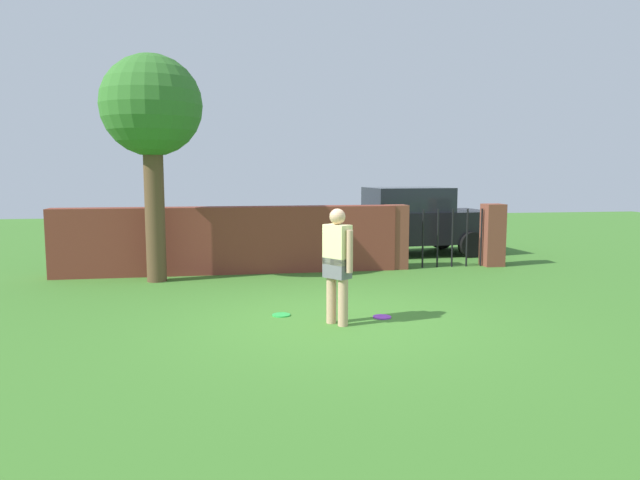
{
  "coord_description": "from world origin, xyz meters",
  "views": [
    {
      "loc": [
        -1.58,
        -7.98,
        2.12
      ],
      "look_at": [
        -0.02,
        1.43,
        1.0
      ],
      "focal_mm": 32.7,
      "sensor_mm": 36.0,
      "label": 1
    }
  ],
  "objects_px": {
    "car": "(407,221)",
    "frisbee_purple": "(382,317)",
    "tree": "(152,111)",
    "frisbee_green": "(281,315)",
    "person": "(337,261)"
  },
  "relations": [
    {
      "from": "tree",
      "to": "frisbee_green",
      "type": "distance_m",
      "value": 4.97
    },
    {
      "from": "tree",
      "to": "frisbee_green",
      "type": "bearing_deg",
      "value": -55.73
    },
    {
      "from": "tree",
      "to": "car",
      "type": "xyz_separation_m",
      "value": [
        5.93,
        2.73,
        -2.39
      ]
    },
    {
      "from": "car",
      "to": "frisbee_green",
      "type": "relative_size",
      "value": 16.01
    },
    {
      "from": "frisbee_green",
      "to": "tree",
      "type": "bearing_deg",
      "value": 124.27
    },
    {
      "from": "tree",
      "to": "frisbee_purple",
      "type": "height_order",
      "value": "tree"
    },
    {
      "from": "frisbee_green",
      "to": "frisbee_purple",
      "type": "relative_size",
      "value": 1.0
    },
    {
      "from": "tree",
      "to": "car",
      "type": "distance_m",
      "value": 6.96
    },
    {
      "from": "tree",
      "to": "frisbee_purple",
      "type": "bearing_deg",
      "value": -44.25
    },
    {
      "from": "person",
      "to": "frisbee_purple",
      "type": "relative_size",
      "value": 6.0
    },
    {
      "from": "frisbee_green",
      "to": "frisbee_purple",
      "type": "xyz_separation_m",
      "value": [
        1.44,
        -0.36,
        0.0
      ]
    },
    {
      "from": "car",
      "to": "frisbee_purple",
      "type": "distance_m",
      "value": 6.7
    },
    {
      "from": "car",
      "to": "frisbee_purple",
      "type": "height_order",
      "value": "car"
    },
    {
      "from": "tree",
      "to": "person",
      "type": "xyz_separation_m",
      "value": [
        2.84,
        -3.74,
        -2.36
      ]
    },
    {
      "from": "frisbee_green",
      "to": "frisbee_purple",
      "type": "height_order",
      "value": "same"
    }
  ]
}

